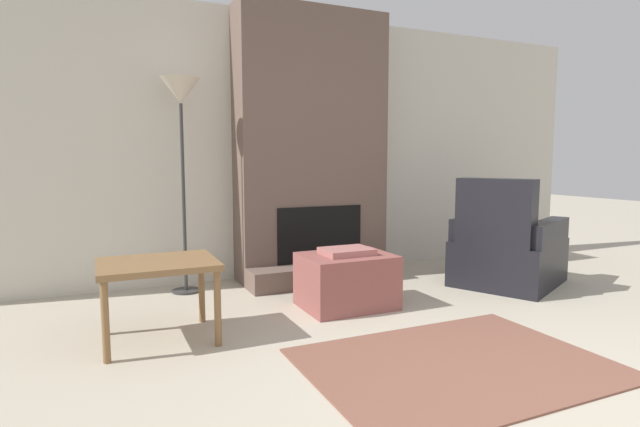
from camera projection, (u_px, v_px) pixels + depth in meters
name	position (u px, v px, depth m)	size (l,w,h in m)	color
wall_back	(302.00, 147.00, 5.10)	(7.07, 0.06, 2.60)	beige
fireplace	(312.00, 153.00, 4.88)	(1.49, 0.70, 2.60)	brown
ottoman	(347.00, 280.00, 3.96)	(0.70, 0.54, 0.48)	#8C4C47
armchair	(506.00, 254.00, 4.65)	(1.25, 1.18, 1.01)	black
side_table	(158.00, 271.00, 3.21)	(0.73, 0.59, 0.52)	brown
floor_lamp_left	(181.00, 106.00, 4.27)	(0.33, 0.33, 1.87)	#333333
area_rug	(457.00, 364.00, 2.86)	(1.71, 1.24, 0.01)	brown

